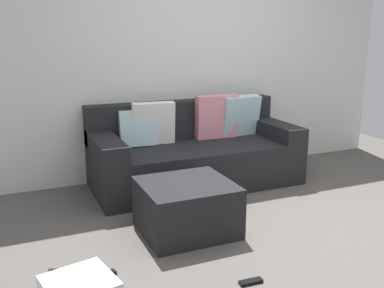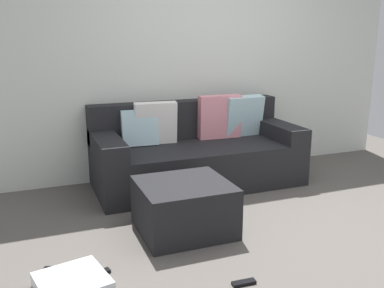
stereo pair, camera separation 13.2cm
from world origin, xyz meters
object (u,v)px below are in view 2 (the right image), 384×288
(couch_sectional, at_px, (196,153))
(storage_bin, at_px, (72,284))
(ottoman, at_px, (184,207))
(remote_near_ottoman, at_px, (244,283))
(remote_under_side_table, at_px, (54,270))
(remote_by_storage_bin, at_px, (97,274))

(couch_sectional, height_order, storage_bin, couch_sectional)
(ottoman, bearing_deg, couch_sectional, 63.43)
(storage_bin, bearing_deg, remote_near_ottoman, -17.34)
(couch_sectional, distance_m, remote_under_side_table, 2.09)
(couch_sectional, distance_m, remote_near_ottoman, 2.02)
(couch_sectional, relative_size, remote_by_storage_bin, 11.82)
(couch_sectional, height_order, remote_under_side_table, couch_sectional)
(couch_sectional, height_order, ottoman, couch_sectional)
(remote_near_ottoman, bearing_deg, remote_under_side_table, 154.43)
(storage_bin, height_order, remote_under_side_table, storage_bin)
(storage_bin, relative_size, remote_under_side_table, 2.75)
(storage_bin, height_order, remote_by_storage_bin, storage_bin)
(remote_by_storage_bin, distance_m, remote_under_side_table, 0.30)
(ottoman, xyz_separation_m, remote_near_ottoman, (0.09, -0.88, -0.19))
(storage_bin, xyz_separation_m, remote_near_ottoman, (1.03, -0.32, -0.04))
(couch_sectional, xyz_separation_m, remote_near_ottoman, (-0.45, -1.94, -0.32))
(ottoman, relative_size, storage_bin, 1.75)
(couch_sectional, distance_m, storage_bin, 2.21)
(ottoman, bearing_deg, remote_by_storage_bin, -151.26)
(ottoman, distance_m, storage_bin, 1.11)
(remote_near_ottoman, bearing_deg, couch_sectional, 79.82)
(ottoman, height_order, storage_bin, ottoman)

